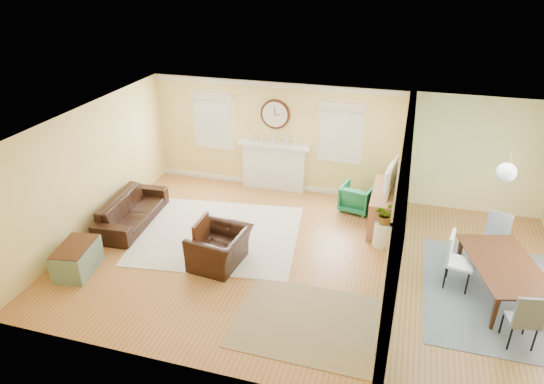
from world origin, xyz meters
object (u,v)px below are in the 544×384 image
object	(u,v)px
green_chair	(357,198)
sofa	(132,210)
eames_chair	(220,248)
dining_table	(503,280)
credenza	(384,207)

from	to	relation	value
green_chair	sofa	bearing A→B (deg)	35.12
eames_chair	dining_table	bearing A→B (deg)	101.42
sofa	green_chair	size ratio (longest dim) A/B	3.05
credenza	sofa	bearing A→B (deg)	-164.36
eames_chair	credenza	xyz separation A→B (m)	(2.76, 2.35, 0.06)
green_chair	credenza	distance (m)	0.79
sofa	dining_table	size ratio (longest dim) A/B	1.12
credenza	dining_table	bearing A→B (deg)	-42.21
green_chair	dining_table	distance (m)	3.62
green_chair	credenza	world-z (taller)	credenza
dining_table	eames_chair	bearing A→B (deg)	80.58
eames_chair	dining_table	world-z (taller)	eames_chair
sofa	eames_chair	xyz separation A→B (m)	(2.37, -0.91, 0.04)
sofa	dining_table	world-z (taller)	dining_table
sofa	credenza	size ratio (longest dim) A/B	1.28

